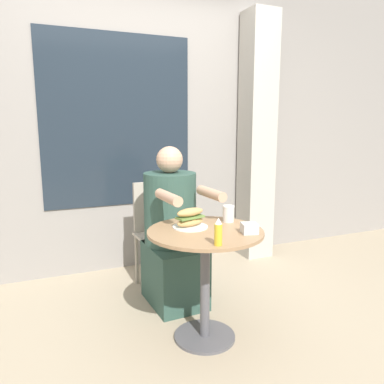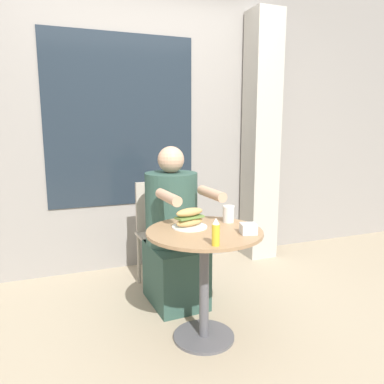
{
  "view_description": "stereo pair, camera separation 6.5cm",
  "coord_description": "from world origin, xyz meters",
  "px_view_note": "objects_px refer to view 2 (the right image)",
  "views": [
    {
      "loc": [
        -0.92,
        -1.99,
        1.35
      ],
      "look_at": [
        0.0,
        0.21,
        0.91
      ],
      "focal_mm": 35.0,
      "sensor_mm": 36.0,
      "label": 1
    },
    {
      "loc": [
        -0.86,
        -2.01,
        1.35
      ],
      "look_at": [
        0.0,
        0.21,
        0.91
      ],
      "focal_mm": 35.0,
      "sensor_mm": 36.0,
      "label": 2
    }
  ],
  "objects_px": {
    "cafe_table": "(204,260)",
    "drink_cup": "(228,214)",
    "sandwich_on_plate": "(190,219)",
    "seated_diner": "(174,237)",
    "diner_chair": "(160,224)",
    "condiment_bottle": "(216,232)"
  },
  "relations": [
    {
      "from": "sandwich_on_plate",
      "to": "drink_cup",
      "type": "height_order",
      "value": "sandwich_on_plate"
    },
    {
      "from": "sandwich_on_plate",
      "to": "seated_diner",
      "type": "bearing_deg",
      "value": 84.19
    },
    {
      "from": "sandwich_on_plate",
      "to": "condiment_bottle",
      "type": "distance_m",
      "value": 0.38
    },
    {
      "from": "cafe_table",
      "to": "diner_chair",
      "type": "xyz_separation_m",
      "value": [
        -0.02,
        0.91,
        0.0
      ]
    },
    {
      "from": "diner_chair",
      "to": "drink_cup",
      "type": "bearing_deg",
      "value": 103.87
    },
    {
      "from": "diner_chair",
      "to": "seated_diner",
      "type": "relative_size",
      "value": 0.73
    },
    {
      "from": "drink_cup",
      "to": "cafe_table",
      "type": "bearing_deg",
      "value": -151.28
    },
    {
      "from": "cafe_table",
      "to": "drink_cup",
      "type": "xyz_separation_m",
      "value": [
        0.22,
        0.12,
        0.24
      ]
    },
    {
      "from": "cafe_table",
      "to": "condiment_bottle",
      "type": "xyz_separation_m",
      "value": [
        -0.06,
        -0.29,
        0.26
      ]
    },
    {
      "from": "diner_chair",
      "to": "drink_cup",
      "type": "distance_m",
      "value": 0.86
    },
    {
      "from": "diner_chair",
      "to": "condiment_bottle",
      "type": "bearing_deg",
      "value": 85.06
    },
    {
      "from": "condiment_bottle",
      "to": "seated_diner",
      "type": "bearing_deg",
      "value": 87.1
    },
    {
      "from": "cafe_table",
      "to": "diner_chair",
      "type": "height_order",
      "value": "diner_chair"
    },
    {
      "from": "drink_cup",
      "to": "condiment_bottle",
      "type": "relative_size",
      "value": 0.73
    },
    {
      "from": "diner_chair",
      "to": "sandwich_on_plate",
      "type": "xyz_separation_m",
      "value": [
        -0.04,
        -0.82,
        0.24
      ]
    },
    {
      "from": "sandwich_on_plate",
      "to": "condiment_bottle",
      "type": "bearing_deg",
      "value": -89.29
    },
    {
      "from": "sandwich_on_plate",
      "to": "drink_cup",
      "type": "relative_size",
      "value": 2.04
    },
    {
      "from": "condiment_bottle",
      "to": "cafe_table",
      "type": "bearing_deg",
      "value": 78.84
    },
    {
      "from": "drink_cup",
      "to": "diner_chair",
      "type": "bearing_deg",
      "value": 107.11
    },
    {
      "from": "seated_diner",
      "to": "cafe_table",
      "type": "bearing_deg",
      "value": 88.16
    },
    {
      "from": "diner_chair",
      "to": "sandwich_on_plate",
      "type": "relative_size",
      "value": 3.94
    },
    {
      "from": "drink_cup",
      "to": "seated_diner",
      "type": "bearing_deg",
      "value": 118.28
    }
  ]
}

